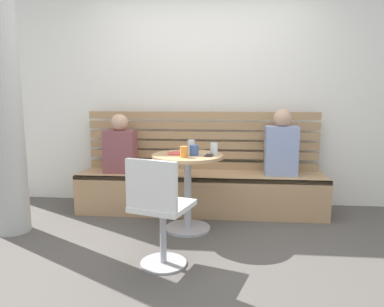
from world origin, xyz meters
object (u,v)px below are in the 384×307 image
Objects in this scene: white_chair at (159,209)px; cup_glass_tall at (191,146)px; cafe_table at (188,177)px; phone_on_table at (209,155)px; plate_small at (176,153)px; booth_bench at (200,193)px; cup_tumbler_orange at (184,152)px; cup_mug_blue at (194,150)px; person_adult at (281,146)px; person_child_left at (120,147)px; cup_water_clear at (214,149)px.

cup_glass_tall reaches higher than white_chair.
phone_on_table is (0.21, -0.05, 0.23)m from cafe_table.
cup_glass_tall is 0.19m from plate_small.
booth_bench is 0.90m from cup_tumbler_orange.
cup_mug_blue is 0.68× the size of phone_on_table.
booth_bench is 0.80m from phone_on_table.
plate_small is at bearing -152.88° from person_adult.
phone_on_table is (0.14, -0.01, -0.04)m from cup_mug_blue.
person_child_left is 1.18m from phone_on_table.
cup_tumbler_orange reaches higher than plate_small.
cafe_table is 0.87× the size of white_chair.
cup_tumbler_orange is 0.91× the size of cup_water_clear.
white_chair reaches higher than phone_on_table.
white_chair is 1.54m from person_child_left.
person_adult is 0.97m from phone_on_table.
cup_water_clear is 0.79× the size of phone_on_table.
plate_small is at bearing -178.48° from cup_water_clear.
person_adult is 1.09× the size of person_child_left.
person_adult is 7.45× the size of cup_mug_blue.
cafe_table is 1.00m from person_child_left.
person_child_left is at bearing 155.56° from cup_glass_tall.
white_chair is 6.07× the size of phone_on_table.
cup_mug_blue is (0.05, -0.20, -0.01)m from cup_glass_tall.
cup_mug_blue reaches higher than plate_small.
cup_glass_tall is (0.15, 0.97, 0.34)m from white_chair.
cup_tumbler_orange is at bearing -98.19° from booth_bench.
person_adult reaches higher than phone_on_table.
phone_on_table is at bearing -140.27° from person_adult.
cup_water_clear is at bearing 21.15° from cup_mug_blue.
person_child_left is 6.85× the size of cup_mug_blue.
cup_tumbler_orange is (-0.10, -0.69, 0.57)m from booth_bench.
cup_mug_blue is 0.19m from plate_small.
cup_mug_blue is at bearing 0.99° from phone_on_table.
booth_bench is at bearing 88.22° from cup_mug_blue.
cup_mug_blue is (-0.89, -0.61, 0.03)m from person_adult.
cup_mug_blue is (0.08, 0.11, -0.00)m from cup_tumbler_orange.
person_adult reaches higher than plate_small.
booth_bench is 0.81m from cup_mug_blue.
cup_glass_tall is at bearing 83.60° from cup_tumbler_orange.
cafe_table is 0.32m from cup_glass_tall.
person_adult is 1.77m from person_child_left.
white_chair is 8.50× the size of cup_tumbler_orange.
cup_glass_tall reaches higher than cup_mug_blue.
cafe_table is 1.14× the size of person_child_left.
cup_tumbler_orange reaches higher than cup_mug_blue.
phone_on_table is (0.19, -0.21, -0.06)m from cup_glass_tall.
cup_tumbler_orange is at bearing -40.87° from person_child_left.
person_child_left is at bearing -179.73° from booth_bench.
cafe_table is 1.05× the size of person_adult.
booth_bench is at bearing 80.36° from cup_glass_tall.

